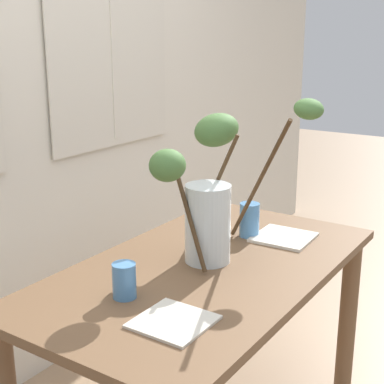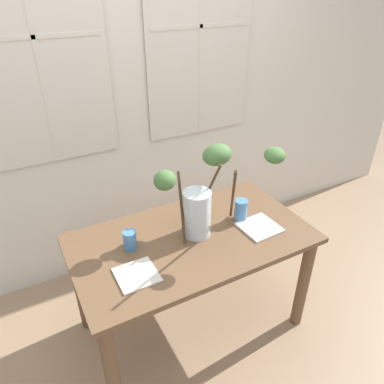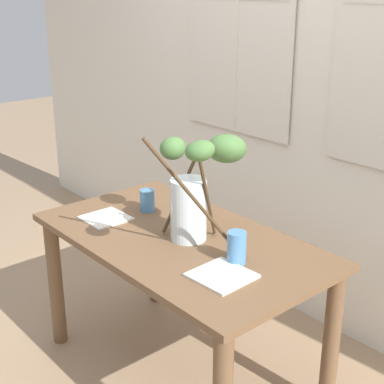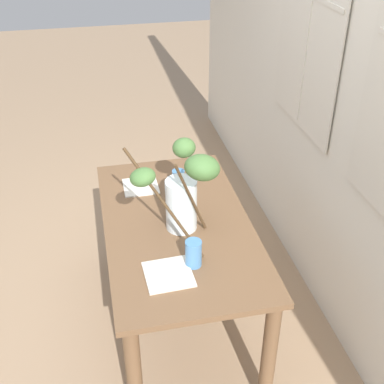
{
  "view_description": "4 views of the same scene",
  "coord_description": "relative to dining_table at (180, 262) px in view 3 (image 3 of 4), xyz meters",
  "views": [
    {
      "loc": [
        -1.55,
        -0.98,
        1.52
      ],
      "look_at": [
        -0.03,
        0.04,
        1.0
      ],
      "focal_mm": 53.1,
      "sensor_mm": 36.0,
      "label": 1
    },
    {
      "loc": [
        -0.79,
        -1.45,
        2.02
      ],
      "look_at": [
        -0.02,
        -0.03,
        1.06
      ],
      "focal_mm": 33.79,
      "sensor_mm": 36.0,
      "label": 2
    },
    {
      "loc": [
        1.81,
        -1.48,
        1.81
      ],
      "look_at": [
        0.1,
        -0.01,
        0.98
      ],
      "focal_mm": 53.32,
      "sensor_mm": 36.0,
      "label": 3
    },
    {
      "loc": [
        2.11,
        -0.37,
        2.3
      ],
      "look_at": [
        0.11,
        0.06,
        0.99
      ],
      "focal_mm": 46.89,
      "sensor_mm": 36.0,
      "label": 4
    }
  ],
  "objects": [
    {
      "name": "ground",
      "position": [
        0.0,
        0.0,
        -0.6
      ],
      "size": [
        14.0,
        14.0,
        0.0
      ],
      "primitive_type": "plane",
      "color": "#9E7F60"
    },
    {
      "name": "vase_with_branches",
      "position": [
        0.08,
        0.02,
        0.37
      ],
      "size": [
        0.65,
        0.48,
        0.57
      ],
      "color": "silver",
      "rests_on": "dining_table"
    },
    {
      "name": "back_wall_with_windows",
      "position": [
        -0.0,
        0.94,
        0.72
      ],
      "size": [
        5.72,
        0.14,
        2.63
      ],
      "color": "silver",
      "rests_on": "ground"
    },
    {
      "name": "plate_square_left",
      "position": [
        -0.39,
        -0.14,
        0.13
      ],
      "size": [
        0.2,
        0.2,
        0.01
      ],
      "primitive_type": "cube",
      "rotation": [
        0.0,
        0.0,
        0.0
      ],
      "color": "silver",
      "rests_on": "dining_table"
    },
    {
      "name": "plate_square_right",
      "position": [
        0.39,
        -0.12,
        0.13
      ],
      "size": [
        0.22,
        0.22,
        0.01
      ],
      "primitive_type": "cube",
      "rotation": [
        0.0,
        0.0,
        0.04
      ],
      "color": "silver",
      "rests_on": "dining_table"
    },
    {
      "name": "drinking_glass_blue_left",
      "position": [
        -0.35,
        0.07,
        0.18
      ],
      "size": [
        0.07,
        0.07,
        0.11
      ],
      "primitive_type": "cylinder",
      "color": "#4C84BC",
      "rests_on": "dining_table"
    },
    {
      "name": "drinking_glass_blue_right",
      "position": [
        0.34,
        0.01,
        0.2
      ],
      "size": [
        0.08,
        0.08,
        0.14
      ],
      "primitive_type": "cylinder",
      "color": "#4C84BC",
      "rests_on": "dining_table"
    },
    {
      "name": "dining_table",
      "position": [
        0.0,
        0.0,
        0.0
      ],
      "size": [
        1.37,
        0.77,
        0.73
      ],
      "color": "brown",
      "rests_on": "ground"
    }
  ]
}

